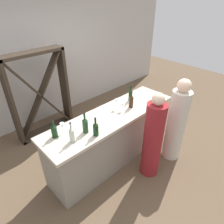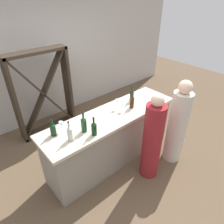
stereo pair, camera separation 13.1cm
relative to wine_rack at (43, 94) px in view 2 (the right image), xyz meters
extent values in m
plane|color=brown|center=(0.46, -1.65, -0.90)|extent=(12.00, 12.00, 0.00)
cube|color=#BCB7B2|center=(0.46, 0.55, 0.50)|extent=(8.00, 0.10, 2.80)
cube|color=gray|center=(0.46, -1.65, -0.43)|extent=(2.42, 0.62, 0.94)
cube|color=beige|center=(0.46, -1.65, 0.06)|extent=(2.50, 0.70, 0.05)
cube|color=#33281E|center=(-0.58, 0.00, 0.00)|extent=(0.06, 0.28, 1.79)
cube|color=#33281E|center=(0.58, 0.00, 0.00)|extent=(0.06, 0.28, 1.79)
cube|color=#33281E|center=(0.00, 0.00, 0.87)|extent=(1.22, 0.28, 0.06)
cube|color=#33281E|center=(0.00, 0.00, -0.87)|extent=(1.22, 0.28, 0.06)
cube|color=#33281E|center=(0.00, 0.00, 0.00)|extent=(1.13, 0.20, 1.69)
cube|color=#33281E|center=(0.00, 0.00, 0.00)|extent=(1.13, 0.20, 1.69)
cylinder|color=black|center=(-0.52, -1.51, 0.17)|extent=(0.08, 0.08, 0.16)
cone|color=black|center=(-0.52, -1.51, 0.27)|extent=(0.08, 0.08, 0.03)
cylinder|color=black|center=(-0.52, -1.51, 0.32)|extent=(0.03, 0.03, 0.07)
cylinder|color=black|center=(-0.52, -1.51, 0.36)|extent=(0.03, 0.03, 0.01)
cylinder|color=#B7C6B2|center=(-0.40, -1.76, 0.18)|extent=(0.07, 0.07, 0.19)
cone|color=#B7C6B2|center=(-0.40, -1.76, 0.29)|extent=(0.07, 0.07, 0.04)
cylinder|color=#B7C6B2|center=(-0.40, -1.76, 0.35)|extent=(0.02, 0.02, 0.08)
cylinder|color=black|center=(-0.40, -1.76, 0.39)|extent=(0.03, 0.03, 0.01)
cylinder|color=#193D1E|center=(-0.15, -1.72, 0.19)|extent=(0.08, 0.08, 0.20)
cone|color=#193D1E|center=(-0.15, -1.72, 0.31)|extent=(0.08, 0.08, 0.04)
cylinder|color=#193D1E|center=(-0.15, -1.72, 0.37)|extent=(0.03, 0.03, 0.08)
cylinder|color=black|center=(-0.15, -1.72, 0.42)|extent=(0.03, 0.03, 0.01)
cylinder|color=black|center=(-0.08, -1.88, 0.18)|extent=(0.08, 0.08, 0.18)
cone|color=black|center=(-0.08, -1.88, 0.28)|extent=(0.08, 0.08, 0.03)
cylinder|color=black|center=(-0.08, -1.88, 0.34)|extent=(0.03, 0.03, 0.07)
cylinder|color=black|center=(-0.08, -1.88, 0.38)|extent=(0.03, 0.03, 0.01)
cylinder|color=#331E0F|center=(0.87, -1.71, 0.18)|extent=(0.07, 0.07, 0.19)
cone|color=#331E0F|center=(0.87, -1.71, 0.30)|extent=(0.07, 0.07, 0.04)
cylinder|color=#331E0F|center=(0.87, -1.71, 0.36)|extent=(0.03, 0.03, 0.08)
cylinder|color=black|center=(0.87, -1.71, 0.40)|extent=(0.03, 0.03, 0.01)
cylinder|color=black|center=(1.04, -1.53, 0.18)|extent=(0.07, 0.07, 0.18)
cone|color=black|center=(1.04, -1.53, 0.29)|extent=(0.07, 0.07, 0.04)
cylinder|color=black|center=(1.04, -1.53, 0.35)|extent=(0.02, 0.02, 0.08)
cylinder|color=black|center=(1.04, -1.53, 0.39)|extent=(0.03, 0.03, 0.01)
cylinder|color=white|center=(0.68, -1.68, 0.09)|extent=(0.07, 0.07, 0.00)
cylinder|color=white|center=(0.68, -1.68, 0.13)|extent=(0.01, 0.01, 0.07)
cone|color=white|center=(0.68, -1.68, 0.20)|extent=(0.07, 0.07, 0.07)
cylinder|color=white|center=(0.66, -1.56, 0.09)|extent=(0.06, 0.06, 0.00)
cylinder|color=white|center=(0.66, -1.56, 0.13)|extent=(0.01, 0.01, 0.08)
cone|color=white|center=(0.66, -1.56, 0.22)|extent=(0.06, 0.06, 0.09)
cylinder|color=white|center=(-0.39, -1.51, 0.09)|extent=(0.07, 0.07, 0.00)
cylinder|color=white|center=(-0.39, -1.51, 0.13)|extent=(0.01, 0.01, 0.08)
cone|color=white|center=(-0.39, -1.51, 0.21)|extent=(0.07, 0.07, 0.09)
cylinder|color=beige|center=(1.33, -2.38, -0.21)|extent=(0.34, 0.34, 1.37)
sphere|color=beige|center=(1.33, -2.38, 0.58)|extent=(0.22, 0.22, 0.22)
cylinder|color=maroon|center=(0.71, -2.33, -0.22)|extent=(0.36, 0.36, 1.36)
sphere|color=beige|center=(0.71, -2.33, 0.55)|extent=(0.19, 0.19, 0.19)
camera|label=1|loc=(-1.49, -3.67, 1.90)|focal=32.22mm
camera|label=2|loc=(-1.39, -3.75, 1.90)|focal=32.22mm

